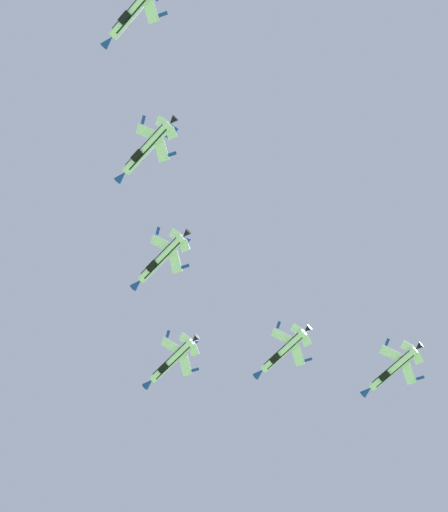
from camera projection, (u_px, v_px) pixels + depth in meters
The scene contains 6 objects.
fighter_jet_lead at pixel (171, 362), 129.55m from camera, with size 11.13×13.88×5.51m.
fighter_jet_left_wing at pixel (161, 260), 121.69m from camera, with size 11.01×13.88×5.94m.
fighter_jet_right_wing at pixel (283, 352), 132.06m from camera, with size 11.19×13.88×5.43m.
fighter_jet_left_outer at pixel (146, 149), 114.99m from camera, with size 11.03×13.88×5.86m.
fighter_jet_right_outer at pixel (392, 370), 129.09m from camera, with size 11.20×13.88×5.42m.
fighter_jet_trail_slot at pixel (134, 11), 108.74m from camera, with size 11.26×13.88×5.33m.
Camera 1 is at (1.46, -7.95, 1.46)m, focal length 44.60 mm.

